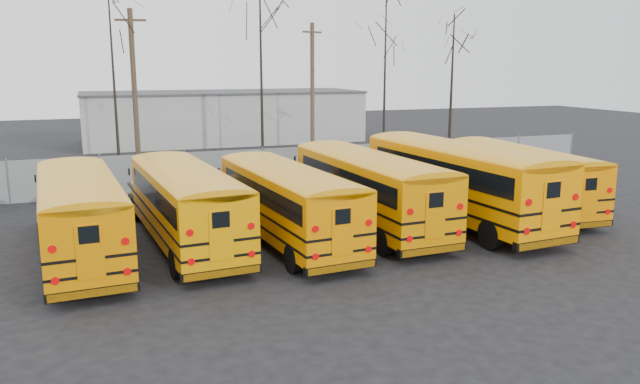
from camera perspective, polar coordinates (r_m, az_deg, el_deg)
name	(u,v)px	position (r m, az deg, el deg)	size (l,w,h in m)	color
ground	(352,249)	(21.76, 2.95, -5.22)	(120.00, 120.00, 0.00)	black
fence	(263,168)	(32.65, -5.25, 2.23)	(40.00, 0.04, 2.00)	gray
distant_building	(224,117)	(52.34, -8.79, 6.77)	(22.00, 8.00, 4.00)	#B0AFAB
bus_a	(79,209)	(21.63, -21.16, -1.47)	(3.08, 10.48, 2.89)	black
bus_b	(185,199)	(22.18, -12.26, -0.63)	(3.20, 10.49, 2.89)	black
bus_c	(285,197)	(22.15, -3.20, -0.48)	(3.18, 10.29, 2.84)	black
bus_d	(367,184)	(24.11, 4.29, 0.76)	(3.01, 10.90, 3.02)	black
bus_e	(455,175)	(25.58, 12.24, 1.51)	(3.64, 11.93, 3.29)	black
bus_f	(518,172)	(28.54, 17.67, 1.72)	(2.88, 10.27, 2.84)	black
utility_pole_left	(135,93)	(36.13, -16.59, 8.67)	(1.65, 0.29, 9.23)	#483829
utility_pole_right	(312,91)	(41.49, -0.70, 9.24)	(1.50, 0.76, 8.92)	brown
tree_2	(114,83)	(35.00, -18.32, 9.47)	(0.26, 0.26, 10.68)	black
tree_3	(261,62)	(35.40, -5.41, 11.71)	(0.26, 0.26, 12.78)	black
tree_4	(385,79)	(39.76, 5.94, 10.28)	(0.26, 0.26, 10.83)	black
tree_5	(451,89)	(41.89, 11.92, 9.20)	(0.26, 0.26, 9.43)	black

